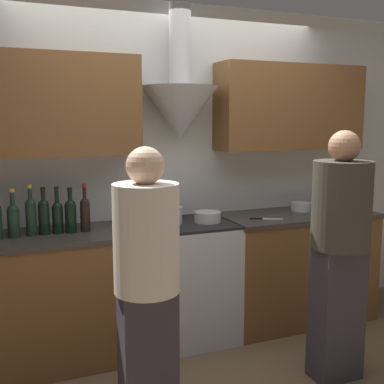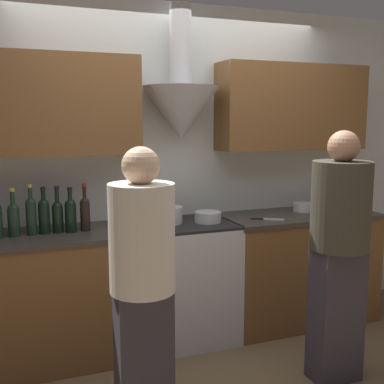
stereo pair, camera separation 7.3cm
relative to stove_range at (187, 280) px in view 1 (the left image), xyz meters
The scene contains 18 objects.
ground_plane 0.59m from the stove_range, 90.00° to the right, with size 12.00×12.00×0.00m, color brown.
wall_back 1.05m from the stove_range, 93.73° to the left, with size 8.40×0.58×2.60m.
counter_left 1.04m from the stove_range, behind, with size 1.41×0.62×0.92m.
counter_right 0.99m from the stove_range, ahead, with size 1.32×0.62×0.92m.
stove_range is the anchor object (origin of this frame).
wine_bottle_4 1.37m from the stove_range, behind, with size 0.08×0.08×0.33m.
wine_bottle_5 1.28m from the stove_range, behind, with size 0.07×0.07×0.35m.
wine_bottle_6 1.20m from the stove_range, behind, with size 0.08×0.08×0.32m.
wine_bottle_7 1.12m from the stove_range, behind, with size 0.08×0.08×0.32m.
wine_bottle_8 1.05m from the stove_range, behind, with size 0.08×0.08×0.32m.
wine_bottle_9 0.97m from the stove_range, behind, with size 0.07×0.07×0.34m.
stock_pot 0.54m from the stove_range, 163.79° to the left, with size 0.25×0.25×0.12m.
mixing_bowl 0.52m from the stove_range, 13.67° to the right, with size 0.20×0.20×0.08m.
orange_fruit 1.44m from the stove_range, ahead, with size 0.08×0.08×0.08m.
saucepan 1.20m from the stove_range, ahead, with size 0.17×0.17×0.07m.
chefs_knife 0.79m from the stove_range, 11.15° to the right, with size 0.24×0.15×0.01m.
person_foreground_left 1.26m from the stove_range, 121.47° to the right, with size 0.34×0.34×1.57m.
person_foreground_right 1.23m from the stove_range, 52.76° to the right, with size 0.37×0.37×1.64m.
Camera 1 is at (-1.31, -2.98, 1.70)m, focal length 45.00 mm.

